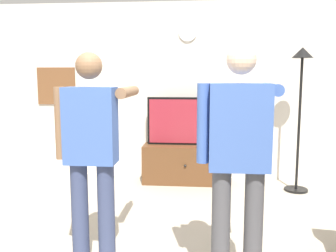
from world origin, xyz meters
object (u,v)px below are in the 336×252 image
object	(u,v)px
television	(186,121)
person_standing_nearer_lamp	(92,149)
tv_stand	(186,164)
framed_picture	(57,86)
wall_clock	(188,32)
floor_lamp	(301,90)
person_standing_nearer_couch	(239,153)

from	to	relation	value
television	person_standing_nearer_lamp	bearing A→B (deg)	-104.01
tv_stand	framed_picture	xyz separation A→B (m)	(-2.07, 0.30, 1.15)
wall_clock	tv_stand	bearing A→B (deg)	-90.00
framed_picture	person_standing_nearer_lamp	size ratio (longest dim) A/B	0.34
tv_stand	television	size ratio (longest dim) A/B	1.10
television	floor_lamp	bearing A→B (deg)	-10.72
tv_stand	television	world-z (taller)	television
framed_picture	floor_lamp	world-z (taller)	floor_lamp
floor_lamp	person_standing_nearer_couch	distance (m)	2.70
television	floor_lamp	size ratio (longest dim) A/B	0.59
floor_lamp	framed_picture	bearing A→B (deg)	171.49
wall_clock	floor_lamp	world-z (taller)	wall_clock
wall_clock	person_standing_nearer_lamp	size ratio (longest dim) A/B	0.15
tv_stand	wall_clock	bearing A→B (deg)	90.00
wall_clock	person_standing_nearer_lamp	world-z (taller)	wall_clock
wall_clock	framed_picture	xyz separation A→B (m)	(-2.07, 0.00, -0.81)
tv_stand	floor_lamp	distance (m)	1.93
person_standing_nearer_lamp	person_standing_nearer_couch	distance (m)	1.17
floor_lamp	person_standing_nearer_couch	world-z (taller)	floor_lamp
wall_clock	framed_picture	distance (m)	2.23
floor_lamp	person_standing_nearer_lamp	bearing A→B (deg)	-133.81
television	tv_stand	bearing A→B (deg)	-90.00
framed_picture	person_standing_nearer_couch	size ratio (longest dim) A/B	0.34
television	person_standing_nearer_lamp	size ratio (longest dim) A/B	0.65
television	person_standing_nearer_couch	size ratio (longest dim) A/B	0.64
floor_lamp	person_standing_nearer_lamp	xyz separation A→B (m)	(-2.20, -2.29, -0.40)
television	floor_lamp	world-z (taller)	floor_lamp
wall_clock	person_standing_nearer_couch	xyz separation A→B (m)	(0.51, -3.01, -1.20)
framed_picture	floor_lamp	bearing A→B (deg)	-8.51
tv_stand	television	xyz separation A→B (m)	(0.00, 0.05, 0.64)
floor_lamp	person_standing_nearer_lamp	distance (m)	3.20
wall_clock	person_standing_nearer_lamp	distance (m)	3.15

